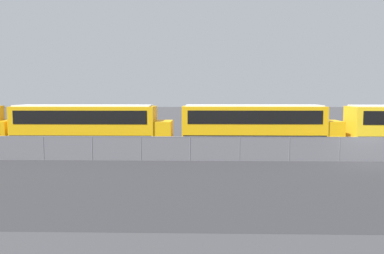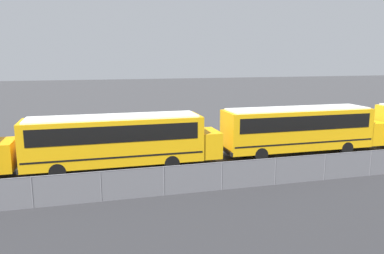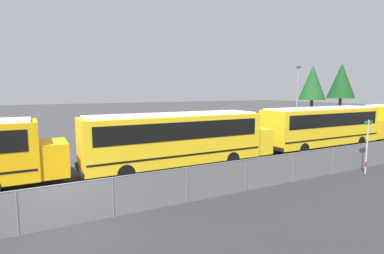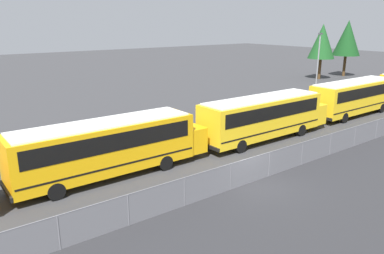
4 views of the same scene
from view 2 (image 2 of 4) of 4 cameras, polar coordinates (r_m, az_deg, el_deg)
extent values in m
cylinder|color=slate|center=(18.55, -23.16, -9.18)|extent=(0.07, 0.07, 1.48)
cylinder|color=slate|center=(18.35, -13.69, -8.83)|extent=(0.07, 0.07, 1.48)
cylinder|color=slate|center=(18.63, -4.29, -8.24)|extent=(0.07, 0.07, 1.48)
cylinder|color=slate|center=(19.39, 4.58, -7.48)|extent=(0.07, 0.07, 1.48)
cylinder|color=slate|center=(20.57, 12.57, -6.64)|extent=(0.07, 0.07, 1.48)
cylinder|color=slate|center=(22.10, 19.55, -5.80)|extent=(0.07, 0.07, 1.48)
cylinder|color=slate|center=(23.91, 25.54, -5.01)|extent=(0.07, 0.07, 1.48)
cube|color=orange|center=(23.86, -26.84, -3.82)|extent=(1.27, 2.38, 1.63)
cube|color=#EDA80F|center=(23.10, -11.71, -1.94)|extent=(10.55, 2.59, 2.72)
cube|color=black|center=(22.98, -11.77, -0.48)|extent=(9.71, 2.63, 0.98)
cube|color=black|center=(23.28, -11.64, -3.77)|extent=(10.34, 2.62, 0.10)
cube|color=#EDA80F|center=(24.27, 2.40, -2.43)|extent=(1.27, 2.38, 1.63)
cube|color=black|center=(23.71, -24.60, -5.39)|extent=(0.12, 2.59, 0.24)
cube|color=silver|center=(22.84, -11.84, 1.52)|extent=(10.02, 2.33, 0.10)
cylinder|color=black|center=(24.94, -4.23, -4.02)|extent=(0.92, 0.28, 0.92)
cylinder|color=black|center=(22.72, -3.10, -5.47)|extent=(0.92, 0.28, 0.92)
cylinder|color=black|center=(24.61, -19.41, -4.81)|extent=(0.92, 0.28, 0.92)
cylinder|color=black|center=(22.36, -19.82, -6.38)|extent=(0.92, 0.28, 0.92)
cube|color=#EDA80F|center=(27.22, 15.71, -0.22)|extent=(10.55, 2.59, 2.72)
cube|color=black|center=(27.12, 15.78, 1.02)|extent=(9.71, 2.63, 0.98)
cube|color=black|center=(27.37, 15.63, -1.79)|extent=(10.34, 2.62, 0.10)
cube|color=#EDA80F|center=(30.74, 25.17, -0.66)|extent=(1.27, 2.38, 1.63)
cube|color=black|center=(25.20, 5.09, -3.53)|extent=(0.12, 2.59, 0.24)
cube|color=silver|center=(27.00, 15.86, 2.72)|extent=(10.02, 2.33, 0.10)
cylinder|color=black|center=(30.21, 19.79, -2.04)|extent=(0.92, 0.28, 0.92)
cylinder|color=black|center=(28.38, 22.48, -3.02)|extent=(0.92, 0.28, 0.92)
cylinder|color=black|center=(27.05, 8.32, -2.95)|extent=(0.92, 0.28, 0.92)
cylinder|color=black|center=(24.98, 10.46, -4.15)|extent=(0.92, 0.28, 0.92)
cube|color=black|center=(31.25, 27.21, -1.91)|extent=(0.12, 2.59, 0.24)
camera|label=1|loc=(11.62, 100.13, -15.57)|focal=35.00mm
camera|label=3|loc=(20.24, 54.82, 0.01)|focal=28.00mm
camera|label=4|loc=(7.17, 42.79, 23.36)|focal=35.00mm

